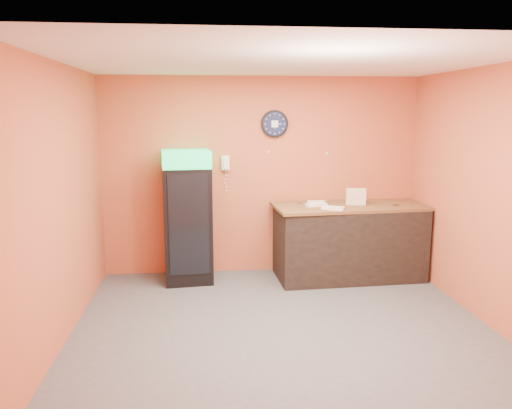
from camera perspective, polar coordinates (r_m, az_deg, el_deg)
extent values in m
plane|color=#47474C|center=(5.62, 2.97, -13.69)|extent=(4.50, 4.50, 0.00)
cube|color=#CB5139|center=(7.16, 0.63, 3.27)|extent=(4.50, 0.02, 2.80)
cube|color=#CB5139|center=(5.34, -21.48, 0.06)|extent=(0.02, 4.00, 2.80)
cube|color=#CB5139|center=(5.98, 24.94, 0.85)|extent=(0.02, 4.00, 2.80)
cube|color=white|center=(5.15, 3.28, 16.05)|extent=(4.50, 4.00, 0.02)
cube|color=black|center=(6.88, -7.83, -2.29)|extent=(0.69, 0.69, 1.58)
cube|color=#17C860|center=(6.74, -8.02, 5.19)|extent=(0.69, 0.69, 0.23)
cube|color=black|center=(6.56, -8.20, -2.33)|extent=(0.52, 0.07, 1.35)
cube|color=black|center=(7.14, 10.52, -4.30)|extent=(2.04, 0.98, 1.00)
cylinder|color=black|center=(7.11, 2.13, 9.20)|extent=(0.38, 0.05, 0.38)
cylinder|color=#0F1433|center=(7.08, 2.16, 9.19)|extent=(0.33, 0.01, 0.33)
cube|color=white|center=(7.07, 2.17, 9.19)|extent=(0.09, 0.00, 0.09)
cube|color=white|center=(7.06, -3.50, 4.77)|extent=(0.11, 0.06, 0.20)
cube|color=white|center=(7.01, -3.49, 4.73)|extent=(0.05, 0.04, 0.17)
cube|color=brown|center=(7.03, 10.66, -0.20)|extent=(2.15, 1.04, 0.04)
cube|color=beige|center=(7.04, 11.33, 0.20)|extent=(0.28, 0.14, 0.06)
cube|color=beige|center=(7.03, 11.34, 0.66)|extent=(0.28, 0.14, 0.06)
cube|color=beige|center=(7.02, 11.36, 1.11)|extent=(0.28, 0.14, 0.06)
cube|color=beige|center=(7.01, 11.38, 1.57)|extent=(0.28, 0.14, 0.06)
cube|color=white|center=(6.85, 6.92, -0.03)|extent=(0.30, 0.18, 0.04)
cube|color=white|center=(6.63, 8.79, -0.41)|extent=(0.30, 0.24, 0.04)
cube|color=white|center=(7.05, 6.98, 0.27)|extent=(0.26, 0.10, 0.04)
cylinder|color=silver|center=(7.02, 7.95, 0.30)|extent=(0.06, 0.06, 0.06)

